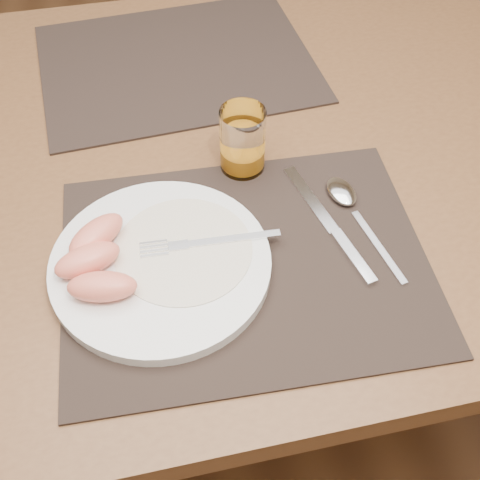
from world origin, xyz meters
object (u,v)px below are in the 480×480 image
fork (198,243)px  knife (335,232)px  spoon (347,199)px  juice_glass (243,143)px  plate (161,264)px  table (201,189)px  placemat_near (245,263)px  placemat_far (177,63)px

fork → knife: fork is taller
spoon → knife: bearing=-123.5°
spoon → juice_glass: bearing=140.8°
plate → fork: fork is taller
spoon → juice_glass: (-0.12, 0.10, 0.04)m
table → juice_glass: juice_glass is taller
juice_glass → spoon: bearing=-39.2°
placemat_near → knife: size_ratio=2.06×
knife → fork: bearing=178.2°
table → plate: size_ratio=5.19×
table → placemat_far: 0.24m
knife → plate: bearing=-177.7°
table → knife: 0.26m
placemat_near → table: bearing=95.7°
knife → spoon: 0.06m
placemat_far → fork: (-0.03, -0.41, 0.02)m
placemat_near → fork: (-0.05, 0.03, 0.02)m
table → knife: size_ratio=6.41×
fork → table: bearing=80.5°
placemat_near → knife: 0.12m
table → juice_glass: 0.15m
table → placemat_far: placemat_far is taller
knife → juice_glass: (-0.09, 0.15, 0.04)m
table → placemat_near: placemat_near is taller
fork → placemat_near: bearing=-26.1°
placemat_near → fork: bearing=153.9°
plate → spoon: size_ratio=1.41×
juice_glass → fork: bearing=-121.6°
placemat_near → placemat_far: 0.44m
juice_glass → placemat_near: bearing=-101.2°
table → knife: bearing=-54.0°
spoon → plate: bearing=-167.4°
table → placemat_near: bearing=-84.3°
placemat_near → knife: (0.12, 0.02, 0.00)m
juice_glass → placemat_far: bearing=101.3°
plate → spoon: 0.26m
placemat_far → plate: size_ratio=1.67×
placemat_near → placemat_far: size_ratio=1.00×
fork → knife: bearing=-1.8°
placemat_near → plate: 0.10m
spoon → juice_glass: juice_glass is taller
plate → knife: bearing=2.3°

